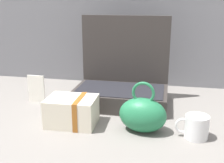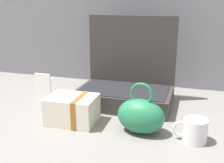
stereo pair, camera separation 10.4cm
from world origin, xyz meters
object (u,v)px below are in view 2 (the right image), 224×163
(cream_toiletry_bag, at_px, (73,110))
(info_card_left, at_px, (43,87))
(teal_pouch_handbag, at_px, (141,115))
(open_suitcase, at_px, (127,84))
(coffee_mug, at_px, (194,130))

(cream_toiletry_bag, bearing_deg, info_card_left, 141.36)
(cream_toiletry_bag, relative_size, info_card_left, 1.46)
(teal_pouch_handbag, height_order, cream_toiletry_bag, teal_pouch_handbag)
(open_suitcase, bearing_deg, info_card_left, -168.50)
(open_suitcase, distance_m, cream_toiletry_bag, 0.33)
(cream_toiletry_bag, distance_m, info_card_left, 0.33)
(teal_pouch_handbag, relative_size, coffee_mug, 1.64)
(open_suitcase, distance_m, info_card_left, 0.43)
(coffee_mug, bearing_deg, cream_toiletry_bag, 177.41)
(cream_toiletry_bag, bearing_deg, coffee_mug, -2.59)
(teal_pouch_handbag, relative_size, cream_toiletry_bag, 1.00)
(open_suitcase, relative_size, coffee_mug, 3.64)
(cream_toiletry_bag, bearing_deg, open_suitcase, 62.16)
(cream_toiletry_bag, height_order, info_card_left, info_card_left)
(open_suitcase, relative_size, teal_pouch_handbag, 2.21)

